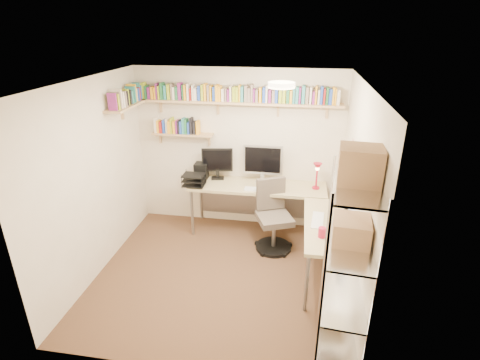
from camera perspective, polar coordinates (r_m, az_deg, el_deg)
ground at (r=5.13m, az=-3.11°, el=-14.23°), size 3.20×3.20×0.00m
room_shell at (r=4.37m, az=-3.48°, el=2.19°), size 3.24×3.04×2.52m
wall_shelves at (r=5.55m, az=-5.03°, el=11.76°), size 3.12×1.09×0.80m
corner_desk at (r=5.45m, az=3.95°, el=-2.05°), size 2.47×2.09×1.39m
office_chair at (r=5.47m, az=5.05°, el=-6.18°), size 0.60×0.61×1.04m
wire_rack at (r=3.37m, az=16.76°, el=-6.60°), size 0.49×0.89×2.18m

